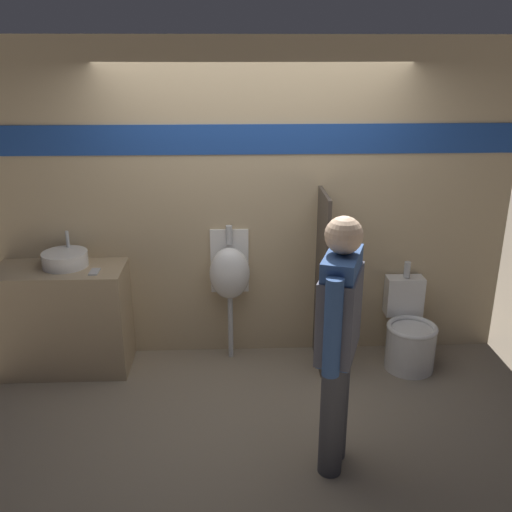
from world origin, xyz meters
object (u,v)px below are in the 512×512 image
Objects in this scene: cell_phone at (94,272)px; urinal_near_counter at (230,273)px; person_in_vest at (339,330)px; sink_basin at (65,259)px; toilet at (409,335)px.

cell_phone is 1.11m from urinal_near_counter.
person_in_vest is at bearing -65.13° from urinal_near_counter.
person_in_vest is (2.01, -1.36, 0.01)m from sink_basin.
sink_basin is 2.43m from person_in_vest.
person_in_vest reaches higher than toilet.
urinal_near_counter reaches higher than sink_basin.
sink_basin is 2.63× the size of cell_phone.
toilet is at bearing -15.63° from person_in_vest.
sink_basin is 2.96m from toilet.
urinal_near_counter is at bearing 44.27° from person_in_vest.
cell_phone is 0.16× the size of toilet.
cell_phone is 0.08× the size of person_in_vest.
urinal_near_counter is 1.63m from toilet.
toilet is at bearing -2.53° from sink_basin.
cell_phone is 2.69m from toilet.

